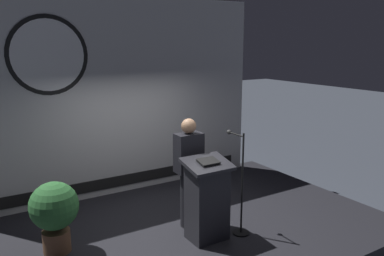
# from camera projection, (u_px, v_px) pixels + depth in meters

# --- Properties ---
(ground_plane) EXTENTS (40.00, 40.00, 0.00)m
(ground_plane) POSITION_uv_depth(u_px,v_px,m) (175.00, 246.00, 6.01)
(ground_plane) COLOR #383D47
(stage_platform) EXTENTS (6.40, 4.00, 0.30)m
(stage_platform) POSITION_uv_depth(u_px,v_px,m) (175.00, 237.00, 5.97)
(stage_platform) COLOR black
(stage_platform) RESTS_ON ground
(banner_display) EXTENTS (5.37, 0.12, 3.53)m
(banner_display) POSITION_uv_depth(u_px,v_px,m) (122.00, 97.00, 7.08)
(banner_display) COLOR silver
(banner_display) RESTS_ON stage_platform
(podium) EXTENTS (0.64, 0.50, 1.18)m
(podium) POSITION_uv_depth(u_px,v_px,m) (207.00, 200.00, 5.50)
(podium) COLOR #26262B
(podium) RESTS_ON stage_platform
(speaker_person) EXTENTS (0.40, 0.26, 1.66)m
(speaker_person) POSITION_uv_depth(u_px,v_px,m) (189.00, 172.00, 5.84)
(speaker_person) COLOR black
(speaker_person) RESTS_ON stage_platform
(microphone_stand) EXTENTS (0.24, 0.49, 1.51)m
(microphone_stand) POSITION_uv_depth(u_px,v_px,m) (240.00, 199.00, 5.69)
(microphone_stand) COLOR black
(microphone_stand) RESTS_ON stage_platform
(potted_plant) EXTENTS (0.64, 0.64, 0.97)m
(potted_plant) POSITION_uv_depth(u_px,v_px,m) (54.00, 211.00, 5.15)
(potted_plant) COLOR brown
(potted_plant) RESTS_ON stage_platform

